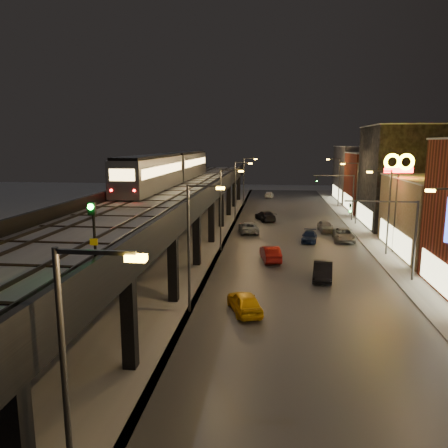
{
  "coord_description": "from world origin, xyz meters",
  "views": [
    {
      "loc": [
        5.02,
        -15.63,
        11.71
      ],
      "look_at": [
        0.9,
        20.33,
        5.0
      ],
      "focal_mm": 35.0,
      "sensor_mm": 36.0,
      "label": 1
    }
  ],
  "objects": [
    {
      "name": "building_d",
      "position": [
        23.99,
        48.0,
        7.08
      ],
      "size": [
        12.2,
        13.2,
        14.16
      ],
      "color": "black",
      "rests_on": "ground"
    },
    {
      "name": "viaduct_parapet_streetside",
      "position": [
        -1.65,
        32.0,
        6.85
      ],
      "size": [
        0.3,
        100.0,
        1.1
      ],
      "primitive_type": "cube",
      "color": "black",
      "rests_on": "elevated_viaduct"
    },
    {
      "name": "car_taxi",
      "position": [
        3.14,
        13.27,
        0.75
      ],
      "size": [
        3.1,
        4.74,
        1.5
      ],
      "primitive_type": "imported",
      "rotation": [
        0.0,
        0.0,
        3.47
      ],
      "color": "gold",
      "rests_on": "ground"
    },
    {
      "name": "viaduct_parapet_far",
      "position": [
        -10.35,
        32.0,
        6.85
      ],
      "size": [
        0.3,
        100.0,
        1.1
      ],
      "primitive_type": "cube",
      "color": "black",
      "rests_on": "elevated_viaduct"
    },
    {
      "name": "traffic_light_rig_a",
      "position": [
        15.84,
        22.0,
        4.5
      ],
      "size": [
        6.1,
        0.34,
        7.0
      ],
      "color": "#38383A",
      "rests_on": "ground"
    },
    {
      "name": "car_near_white",
      "position": [
        4.81,
        27.2,
        0.76
      ],
      "size": [
        2.37,
        4.83,
        1.52
      ],
      "primitive_type": "imported",
      "rotation": [
        0.0,
        0.0,
        3.31
      ],
      "color": "maroon",
      "rests_on": "ground"
    },
    {
      "name": "streetlight_left_2",
      "position": [
        -0.43,
        31.0,
        5.24
      ],
      "size": [
        2.57,
        0.28,
        9.0
      ],
      "color": "#38383A",
      "rests_on": "ground"
    },
    {
      "name": "streetlight_right_3",
      "position": [
        16.73,
        49.0,
        5.24
      ],
      "size": [
        2.56,
        0.28,
        9.0
      ],
      "color": "#38383A",
      "rests_on": "ground"
    },
    {
      "name": "car_onc_white",
      "position": [
        9.38,
        36.44,
        0.62
      ],
      "size": [
        2.22,
        4.43,
        1.23
      ],
      "primitive_type": "imported",
      "rotation": [
        0.0,
        0.0,
        -0.12
      ],
      "color": "#0A1535",
      "rests_on": "ground"
    },
    {
      "name": "sidewalk_right",
      "position": [
        17.5,
        35.0,
        0.07
      ],
      "size": [
        4.0,
        120.0,
        0.14
      ],
      "primitive_type": "cube",
      "color": "#9FA1A8",
      "rests_on": "ground"
    },
    {
      "name": "streetlight_left_0",
      "position": [
        -0.43,
        -5.0,
        5.24
      ],
      "size": [
        2.57,
        0.28,
        9.0
      ],
      "color": "#38383A",
      "rests_on": "ground"
    },
    {
      "name": "car_mid_silver",
      "position": [
        1.79,
        41.05,
        0.71
      ],
      "size": [
        3.17,
        5.44,
        1.42
      ],
      "primitive_type": "imported",
      "rotation": [
        0.0,
        0.0,
        3.31
      ],
      "color": "#8F96A4",
      "rests_on": "ground"
    },
    {
      "name": "under_viaduct_pavement",
      "position": [
        -6.0,
        35.0,
        0.03
      ],
      "size": [
        11.0,
        120.0,
        0.06
      ],
      "primitive_type": "cube",
      "color": "#9FA1A8",
      "rests_on": "ground"
    },
    {
      "name": "elevated_viaduct",
      "position": [
        -6.0,
        31.84,
        5.62
      ],
      "size": [
        9.0,
        100.0,
        6.3
      ],
      "color": "black",
      "rests_on": "ground"
    },
    {
      "name": "ground",
      "position": [
        0.0,
        0.0,
        0.0
      ],
      "size": [
        220.0,
        220.0,
        0.0
      ],
      "primitive_type": "plane",
      "color": "silver"
    },
    {
      "name": "traffic_light_rig_b",
      "position": [
        15.84,
        52.0,
        4.5
      ],
      "size": [
        6.1,
        0.34,
        7.0
      ],
      "color": "#38383A",
      "rests_on": "ground"
    },
    {
      "name": "streetlight_right_4",
      "position": [
        16.73,
        67.0,
        5.24
      ],
      "size": [
        2.56,
        0.28,
        9.0
      ],
      "color": "#38383A",
      "rests_on": "ground"
    },
    {
      "name": "streetlight_right_2",
      "position": [
        16.73,
        31.0,
        5.24
      ],
      "size": [
        2.56,
        0.28,
        9.0
      ],
      "color": "#38383A",
      "rests_on": "ground"
    },
    {
      "name": "car_far_white",
      "position": [
        4.08,
        79.25,
        0.69
      ],
      "size": [
        2.16,
        4.25,
        1.39
      ],
      "primitive_type": "imported",
      "rotation": [
        0.0,
        0.0,
        3.01
      ],
      "color": "white",
      "rests_on": "ground"
    },
    {
      "name": "sign_mcdonalds",
      "position": [
        18.0,
        32.16,
        8.76
      ],
      "size": [
        3.17,
        0.58,
        10.66
      ],
      "color": "#38383A",
      "rests_on": "ground"
    },
    {
      "name": "car_mid_dark",
      "position": [
        3.81,
        50.36,
        0.76
      ],
      "size": [
        3.73,
        5.63,
        1.51
      ],
      "primitive_type": "imported",
      "rotation": [
        0.0,
        0.0,
        3.48
      ],
      "color": "black",
      "rests_on": "ground"
    },
    {
      "name": "building_e",
      "position": [
        23.99,
        62.0,
        5.08
      ],
      "size": [
        12.2,
        12.2,
        10.16
      ],
      "color": "maroon",
      "rests_on": "ground"
    },
    {
      "name": "rail_signal",
      "position": [
        -2.1,
        0.71,
        8.61
      ],
      "size": [
        0.32,
        0.42,
        2.8
      ],
      "color": "black",
      "rests_on": "viaduct_trackbed"
    },
    {
      "name": "streetlight_left_1",
      "position": [
        -0.43,
        13.0,
        5.24
      ],
      "size": [
        2.57,
        0.28,
        9.0
      ],
      "color": "#38383A",
      "rests_on": "ground"
    },
    {
      "name": "car_onc_silver",
      "position": [
        9.39,
        21.55,
        0.75
      ],
      "size": [
        2.14,
        4.74,
        1.51
      ],
      "primitive_type": "imported",
      "rotation": [
        0.0,
        0.0,
        -0.12
      ],
      "color": "black",
      "rests_on": "ground"
    },
    {
      "name": "subway_train",
      "position": [
        -8.5,
        41.36,
        8.51
      ],
      "size": [
        3.17,
        38.49,
        3.8
      ],
      "color": "gray",
      "rests_on": "viaduct_trackbed"
    },
    {
      "name": "car_onc_red",
      "position": [
        12.0,
        42.76,
        0.73
      ],
      "size": [
        2.09,
        4.42,
        1.46
      ],
      "primitive_type": "imported",
      "rotation": [
        0.0,
        0.0,
        0.09
      ],
      "color": "gray",
      "rests_on": "ground"
    },
    {
      "name": "building_f",
      "position": [
        23.99,
        76.0,
        5.58
      ],
      "size": [
        12.2,
        16.2,
        11.16
      ],
      "color": "#424147",
      "rests_on": "ground"
    },
    {
      "name": "streetlight_left_3",
      "position": [
        -0.43,
        49.0,
        5.24
      ],
      "size": [
        2.57,
        0.28,
        9.0
      ],
      "color": "#38383A",
      "rests_on": "ground"
    },
    {
      "name": "road_surface",
      "position": [
        7.5,
        35.0,
        0.03
      ],
      "size": [
        17.0,
        120.0,
        0.06
      ],
      "primitive_type": "cube",
      "color": "#46474D",
      "rests_on": "ground"
    },
    {
      "name": "car_onc_dark",
      "position": [
        13.57,
        37.37,
        0.72
      ],
      "size": [
        2.64,
        5.31,
        1.45
      ],
      "primitive_type": "imported",
      "rotation": [
        0.0,
        0.0,
        -0.05
      ],
      "color": "slate",
      "rests_on": "ground"
    },
    {
      "name": "viaduct_trackbed",
      "position": [
        -6.01,
        31.97,
        6.39
      ],
      "size": [
        8.4,
        100.0,
        0.32
      ],
      "color": "#B2B7C1",
      "rests_on": "elevated_viaduct"
    },
    {
      "name": "streetlight_left_4",
      "position": [
        -0.43,
        67.0,
        5.24
      ],
      "size": [
        2.57,
        0.28,
        9.0
      ],
      "color": "#38383A",
      "rests_on": "ground"
    }
  ]
}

